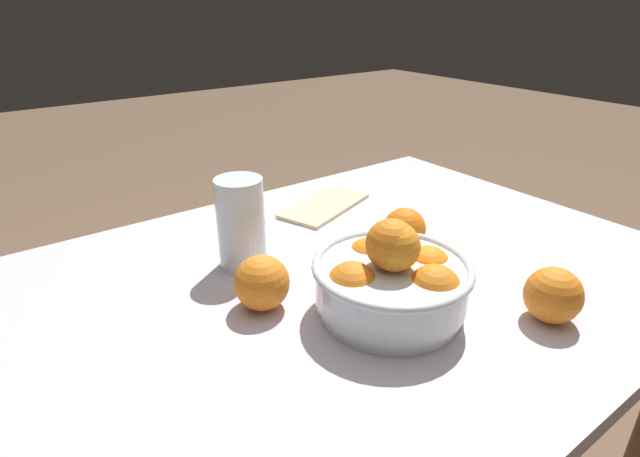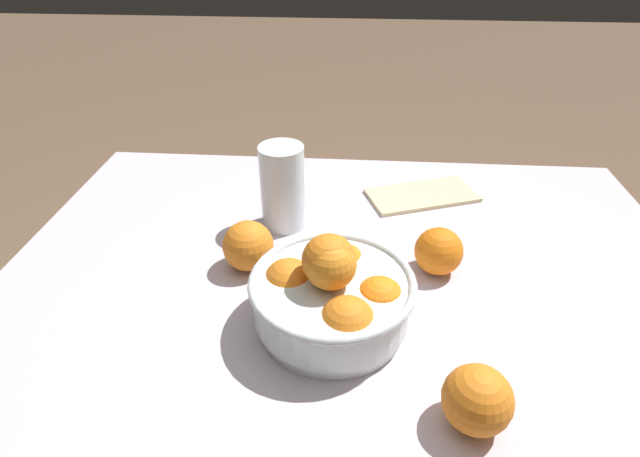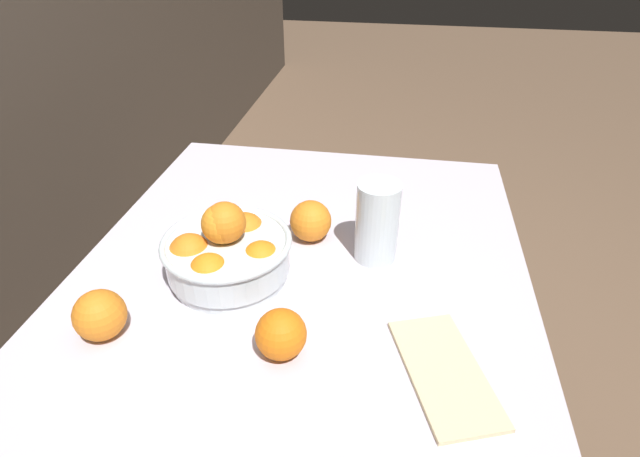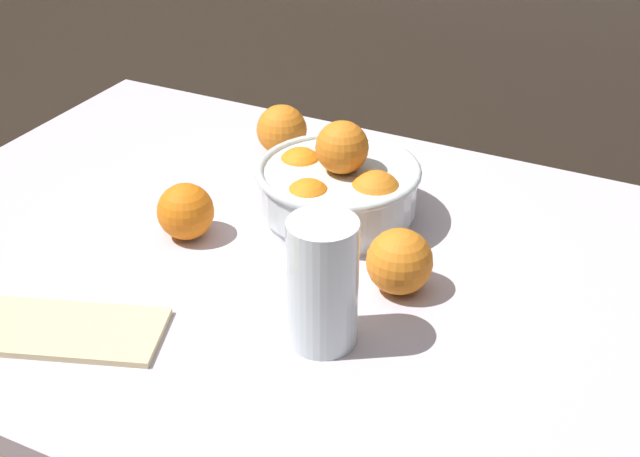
{
  "view_description": "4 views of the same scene",
  "coord_description": "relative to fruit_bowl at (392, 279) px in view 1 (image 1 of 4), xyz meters",
  "views": [
    {
      "loc": [
        0.48,
        0.56,
        1.18
      ],
      "look_at": [
        0.05,
        -0.02,
        0.84
      ],
      "focal_mm": 28.0,
      "sensor_mm": 36.0,
      "label": 1
    },
    {
      "loc": [
        0.0,
        0.65,
        1.27
      ],
      "look_at": [
        0.05,
        0.01,
        0.84
      ],
      "focal_mm": 28.0,
      "sensor_mm": 36.0,
      "label": 2
    },
    {
      "loc": [
        -0.66,
        -0.16,
        1.33
      ],
      "look_at": [
        0.08,
        -0.03,
        0.84
      ],
      "focal_mm": 28.0,
      "sensor_mm": 36.0,
      "label": 3
    },
    {
      "loc": [
        0.49,
        -0.87,
        1.4
      ],
      "look_at": [
        0.08,
        -0.04,
        0.84
      ],
      "focal_mm": 50.0,
      "sensor_mm": 36.0,
      "label": 4
    }
  ],
  "objects": [
    {
      "name": "dining_table",
      "position": [
        -0.02,
        -0.12,
        -0.14
      ],
      "size": [
        1.15,
        0.84,
        0.75
      ],
      "color": "silver",
      "rests_on": "ground_plane"
    },
    {
      "name": "orange_loose_near_bowl",
      "position": [
        -0.16,
        -0.14,
        -0.02
      ],
      "size": [
        0.08,
        0.08,
        0.08
      ],
      "primitive_type": "sphere",
      "color": "orange",
      "rests_on": "dining_table"
    },
    {
      "name": "juice_glass",
      "position": [
        0.11,
        -0.26,
        0.02
      ],
      "size": [
        0.08,
        0.08,
        0.16
      ],
      "color": "#F4A314",
      "rests_on": "dining_table"
    },
    {
      "name": "orange_loose_front",
      "position": [
        -0.17,
        0.15,
        -0.01
      ],
      "size": [
        0.08,
        0.08,
        0.08
      ],
      "primitive_type": "sphere",
      "color": "orange",
      "rests_on": "dining_table"
    },
    {
      "name": "orange_loose_aside",
      "position": [
        0.14,
        -0.12,
        -0.01
      ],
      "size": [
        0.08,
        0.08,
        0.08
      ],
      "primitive_type": "sphere",
      "color": "orange",
      "rests_on": "dining_table"
    },
    {
      "name": "fruit_bowl",
      "position": [
        0.0,
        0.0,
        0.0
      ],
      "size": [
        0.23,
        0.23,
        0.15
      ],
      "color": "silver",
      "rests_on": "dining_table"
    },
    {
      "name": "napkin",
      "position": [
        -0.16,
        -0.38,
        -0.05
      ],
      "size": [
        0.24,
        0.17,
        0.01
      ],
      "primitive_type": "cube",
      "rotation": [
        0.0,
        0.0,
        0.35
      ],
      "color": "beige",
      "rests_on": "dining_table"
    }
  ]
}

